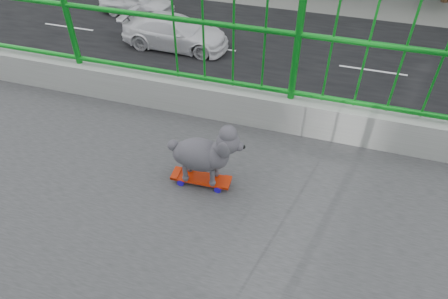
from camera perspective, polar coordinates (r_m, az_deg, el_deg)
road at (r=17.14m, az=20.25°, el=5.80°), size 18.00×90.00×0.02m
skateboard at (r=2.95m, az=-3.28°, el=-4.22°), size 0.15×0.45×0.06m
poodle at (r=2.76m, az=-2.89°, el=-0.48°), size 0.25×0.56×0.46m
car_0 at (r=12.15m, az=-10.21°, el=-4.37°), size 1.54×3.84×1.31m
car_3 at (r=20.50m, az=-6.97°, el=16.32°), size 2.15×5.28×1.53m
car_4 at (r=24.73m, az=-12.38°, el=19.95°), size 1.72×4.26×1.45m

